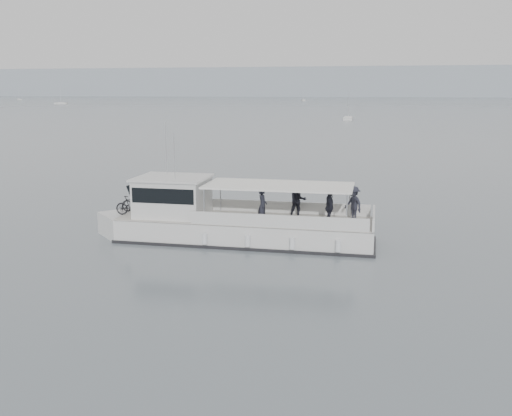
# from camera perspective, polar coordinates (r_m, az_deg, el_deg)

# --- Properties ---
(ground) EXTENTS (1400.00, 1400.00, 0.00)m
(ground) POSITION_cam_1_polar(r_m,az_deg,el_deg) (27.98, 11.60, -2.80)
(ground) COLOR #576066
(ground) RESTS_ON ground
(headland) EXTENTS (1400.00, 90.00, 28.00)m
(headland) POSITION_cam_1_polar(r_m,az_deg,el_deg) (587.15, 12.71, 12.17)
(headland) COLOR #939EA8
(headland) RESTS_ON ground
(tour_boat) EXTENTS (13.39, 3.53, 5.60)m
(tour_boat) POSITION_cam_1_polar(r_m,az_deg,el_deg) (26.62, -3.51, -1.28)
(tour_boat) COLOR silver
(tour_boat) RESTS_ON ground
(moored_fleet) EXTENTS (421.51, 300.88, 9.77)m
(moored_fleet) POSITION_cam_1_polar(r_m,az_deg,el_deg) (211.05, 4.97, 9.94)
(moored_fleet) COLOR silver
(moored_fleet) RESTS_ON ground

